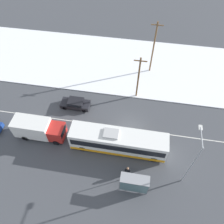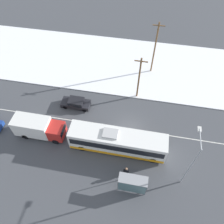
{
  "view_description": "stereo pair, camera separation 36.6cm",
  "coord_description": "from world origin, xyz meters",
  "px_view_note": "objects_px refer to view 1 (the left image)",
  "views": [
    {
      "loc": [
        0.54,
        -17.03,
        25.25
      ],
      "look_at": [
        -2.59,
        1.48,
        1.4
      ],
      "focal_mm": 35.0,
      "sensor_mm": 36.0,
      "label": 1
    },
    {
      "loc": [
        0.9,
        -16.96,
        25.25
      ],
      "look_at": [
        -2.59,
        1.48,
        1.4
      ],
      "focal_mm": 35.0,
      "sensor_mm": 36.0,
      "label": 2
    }
  ],
  "objects_px": {
    "streetlamp": "(193,158)",
    "utility_pole_roadside": "(138,78)",
    "box_truck": "(38,128)",
    "bus_shelter": "(134,184)",
    "utility_pole_snowlot": "(153,48)",
    "sedan_car": "(76,103)",
    "pedestrian_at_stop": "(128,171)",
    "city_bus": "(118,141)"
  },
  "relations": [
    {
      "from": "sedan_car",
      "to": "pedestrian_at_stop",
      "type": "relative_size",
      "value": 2.38
    },
    {
      "from": "pedestrian_at_stop",
      "to": "utility_pole_roadside",
      "type": "xyz_separation_m",
      "value": [
        -0.19,
        12.9,
        2.75
      ]
    },
    {
      "from": "streetlamp",
      "to": "sedan_car",
      "type": "bearing_deg",
      "value": 151.15
    },
    {
      "from": "box_truck",
      "to": "bus_shelter",
      "type": "xyz_separation_m",
      "value": [
        13.1,
        -5.2,
        0.04
      ]
    },
    {
      "from": "utility_pole_roadside",
      "to": "utility_pole_snowlot",
      "type": "bearing_deg",
      "value": 74.84
    },
    {
      "from": "city_bus",
      "to": "streetlamp",
      "type": "xyz_separation_m",
      "value": [
        8.05,
        -2.57,
        3.34
      ]
    },
    {
      "from": "utility_pole_snowlot",
      "to": "bus_shelter",
      "type": "bearing_deg",
      "value": -91.62
    },
    {
      "from": "bus_shelter",
      "to": "streetlamp",
      "type": "height_order",
      "value": "streetlamp"
    },
    {
      "from": "bus_shelter",
      "to": "streetlamp",
      "type": "xyz_separation_m",
      "value": [
        5.52,
        2.47,
        3.28
      ]
    },
    {
      "from": "box_truck",
      "to": "pedestrian_at_stop",
      "type": "bearing_deg",
      "value": -16.26
    },
    {
      "from": "box_truck",
      "to": "city_bus",
      "type": "bearing_deg",
      "value": -0.89
    },
    {
      "from": "bus_shelter",
      "to": "streetlamp",
      "type": "relative_size",
      "value": 0.4
    },
    {
      "from": "box_truck",
      "to": "pedestrian_at_stop",
      "type": "relative_size",
      "value": 3.71
    },
    {
      "from": "sedan_car",
      "to": "utility_pole_snowlot",
      "type": "distance_m",
      "value": 14.88
    },
    {
      "from": "utility_pole_snowlot",
      "to": "sedan_car",
      "type": "bearing_deg",
      "value": -136.25
    },
    {
      "from": "utility_pole_roadside",
      "to": "utility_pole_snowlot",
      "type": "xyz_separation_m",
      "value": [
        1.69,
        6.26,
        0.85
      ]
    },
    {
      "from": "streetlamp",
      "to": "utility_pole_snowlot",
      "type": "distance_m",
      "value": 18.99
    },
    {
      "from": "pedestrian_at_stop",
      "to": "sedan_car",
      "type": "bearing_deg",
      "value": 133.79
    },
    {
      "from": "utility_pole_roadside",
      "to": "streetlamp",
      "type": "bearing_deg",
      "value": -61.28
    },
    {
      "from": "sedan_car",
      "to": "bus_shelter",
      "type": "relative_size",
      "value": 1.33
    },
    {
      "from": "sedan_car",
      "to": "bus_shelter",
      "type": "distance_m",
      "value": 14.66
    },
    {
      "from": "box_truck",
      "to": "streetlamp",
      "type": "xyz_separation_m",
      "value": [
        18.62,
        -2.74,
        3.32
      ]
    },
    {
      "from": "streetlamp",
      "to": "utility_pole_roadside",
      "type": "relative_size",
      "value": 1.08
    },
    {
      "from": "city_bus",
      "to": "utility_pole_snowlot",
      "type": "xyz_separation_m",
      "value": [
        3.12,
        15.77,
        3.08
      ]
    },
    {
      "from": "sedan_car",
      "to": "utility_pole_snowlot",
      "type": "xyz_separation_m",
      "value": [
        10.36,
        9.92,
        3.95
      ]
    },
    {
      "from": "utility_pole_roadside",
      "to": "utility_pole_snowlot",
      "type": "distance_m",
      "value": 6.54
    },
    {
      "from": "streetlamp",
      "to": "utility_pole_roadside",
      "type": "xyz_separation_m",
      "value": [
        -6.62,
        12.09,
        -1.12
      ]
    },
    {
      "from": "utility_pole_snowlot",
      "to": "city_bus",
      "type": "bearing_deg",
      "value": -101.19
    },
    {
      "from": "pedestrian_at_stop",
      "to": "utility_pole_roadside",
      "type": "bearing_deg",
      "value": 90.84
    },
    {
      "from": "city_bus",
      "to": "box_truck",
      "type": "bearing_deg",
      "value": 179.11
    },
    {
      "from": "city_bus",
      "to": "bus_shelter",
      "type": "bearing_deg",
      "value": -63.32
    },
    {
      "from": "pedestrian_at_stop",
      "to": "utility_pole_roadside",
      "type": "height_order",
      "value": "utility_pole_roadside"
    },
    {
      "from": "bus_shelter",
      "to": "streetlamp",
      "type": "distance_m",
      "value": 6.88
    },
    {
      "from": "box_truck",
      "to": "utility_pole_roadside",
      "type": "height_order",
      "value": "utility_pole_roadside"
    },
    {
      "from": "streetlamp",
      "to": "utility_pole_snowlot",
      "type": "relative_size",
      "value": 0.88
    },
    {
      "from": "utility_pole_roadside",
      "to": "utility_pole_snowlot",
      "type": "height_order",
      "value": "utility_pole_snowlot"
    },
    {
      "from": "box_truck",
      "to": "utility_pole_snowlot",
      "type": "height_order",
      "value": "utility_pole_snowlot"
    },
    {
      "from": "city_bus",
      "to": "sedan_car",
      "type": "relative_size",
      "value": 2.83
    },
    {
      "from": "city_bus",
      "to": "streetlamp",
      "type": "distance_m",
      "value": 9.09
    },
    {
      "from": "utility_pole_roadside",
      "to": "box_truck",
      "type": "bearing_deg",
      "value": -142.06
    },
    {
      "from": "bus_shelter",
      "to": "utility_pole_roadside",
      "type": "bearing_deg",
      "value": 94.34
    },
    {
      "from": "sedan_car",
      "to": "bus_shelter",
      "type": "xyz_separation_m",
      "value": [
        9.77,
        -10.89,
        0.93
      ]
    }
  ]
}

